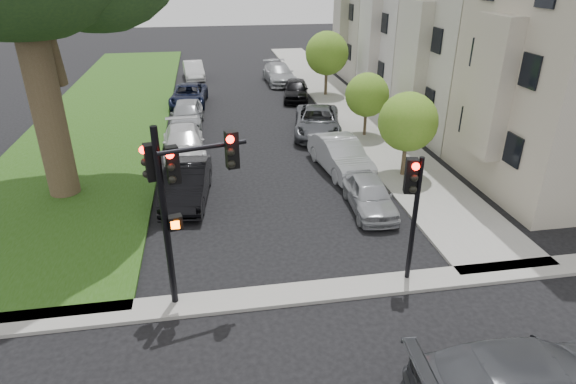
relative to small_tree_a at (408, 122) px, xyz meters
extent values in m
plane|color=black|center=(-6.20, -9.88, -2.63)|extent=(140.00, 140.00, 0.00)
cube|color=#335C23|center=(-15.20, 14.12, -2.57)|extent=(8.00, 44.00, 0.12)
cube|color=#A7A59D|center=(0.55, 14.12, -2.57)|extent=(3.50, 44.00, 0.12)
cube|color=#A7A59D|center=(-6.20, -7.88, -2.57)|extent=(60.00, 1.00, 0.12)
cube|color=#AAA896|center=(2.45, -1.88, 1.87)|extent=(0.70, 2.20, 5.50)
cube|color=black|center=(2.75, -1.88, 2.87)|extent=(0.08, 3.60, 6.00)
cube|color=#A29B82|center=(6.30, 5.62, 2.37)|extent=(7.00, 7.40, 10.00)
cube|color=#A29B82|center=(2.45, 5.62, 1.87)|extent=(0.70, 2.20, 5.50)
cube|color=black|center=(2.75, 5.62, 2.87)|extent=(0.08, 3.60, 6.00)
cube|color=beige|center=(6.30, 13.12, 2.37)|extent=(7.00, 7.40, 10.00)
cube|color=beige|center=(2.45, 13.12, 1.87)|extent=(0.70, 2.20, 5.50)
cube|color=black|center=(2.75, 13.12, 2.87)|extent=(0.08, 3.60, 6.00)
cube|color=tan|center=(6.30, 20.62, 2.37)|extent=(7.00, 7.40, 10.00)
cube|color=tan|center=(2.45, 20.62, 1.87)|extent=(0.70, 2.20, 5.50)
cube|color=black|center=(2.75, 20.62, 2.87)|extent=(0.08, 3.60, 6.00)
cylinder|color=#4A3B23|center=(-14.93, 0.57, 1.81)|extent=(1.22, 1.22, 8.87)
cylinder|color=#4A3B23|center=(0.00, 0.00, -1.69)|extent=(0.19, 0.19, 1.88)
sphere|color=olive|center=(0.00, 0.00, 0.01)|extent=(2.63, 2.63, 2.63)
cylinder|color=#4A3B23|center=(0.00, 5.72, -1.77)|extent=(0.17, 0.17, 1.72)
sphere|color=olive|center=(0.00, 5.72, -0.22)|extent=(2.41, 2.41, 2.41)
cylinder|color=#4A3B23|center=(0.00, 15.08, -1.52)|extent=(0.22, 0.22, 2.21)
sphere|color=olive|center=(0.00, 15.08, 0.46)|extent=(3.09, 3.09, 3.09)
cylinder|color=black|center=(-10.00, -7.68, 0.08)|extent=(0.23, 0.23, 5.41)
cylinder|color=black|center=(-8.86, -7.68, 2.15)|extent=(2.25, 0.67, 0.12)
cube|color=black|center=(-9.64, -7.68, 1.74)|extent=(0.37, 0.34, 0.99)
cube|color=black|center=(-8.13, -7.68, 2.05)|extent=(0.37, 0.34, 0.99)
cube|color=black|center=(-10.21, -7.42, 1.74)|extent=(0.34, 0.37, 0.99)
sphere|color=#FF0C05|center=(-9.64, -7.84, 2.07)|extent=(0.21, 0.21, 0.21)
sphere|color=black|center=(-9.64, -7.84, 1.41)|extent=(0.21, 0.21, 0.21)
cube|color=black|center=(-9.74, -7.68, 0.08)|extent=(0.42, 0.34, 0.40)
cube|color=#FF5905|center=(-9.74, -7.83, 0.08)|extent=(0.23, 0.03, 0.23)
cylinder|color=black|center=(-2.90, -7.68, -0.56)|extent=(0.18, 0.18, 4.13)
cube|color=black|center=(-3.17, -7.68, 0.96)|extent=(0.38, 0.35, 1.03)
sphere|color=#FF0C05|center=(-3.17, -7.85, 1.31)|extent=(0.22, 0.22, 0.22)
imported|color=#3F4247|center=(-2.14, -12.73, -1.83)|extent=(5.59, 2.52, 1.59)
imported|color=#999BA0|center=(-2.59, -2.95, -1.96)|extent=(1.79, 4.01, 1.34)
imported|color=#999BA0|center=(-2.68, 1.15, -1.83)|extent=(2.28, 5.00, 1.59)
imported|color=#3F4247|center=(-2.56, 6.55, -1.86)|extent=(3.61, 5.91, 1.53)
imported|color=black|center=(-2.38, 14.35, -1.89)|extent=(2.49, 4.56, 1.47)
imported|color=#999BA0|center=(-2.77, 19.77, -1.86)|extent=(2.37, 5.40, 1.54)
imported|color=black|center=(-9.75, -0.85, -1.85)|extent=(2.15, 4.86, 1.55)
imported|color=silver|center=(-10.01, 4.29, -1.90)|extent=(2.33, 5.12, 1.45)
imported|color=#999BA0|center=(-9.95, 9.31, -1.85)|extent=(2.01, 4.64, 1.56)
imported|color=black|center=(-9.93, 14.18, -1.93)|extent=(2.73, 5.20, 1.40)
imported|color=silver|center=(-9.67, 22.53, -1.90)|extent=(1.93, 4.53, 1.45)
camera|label=1|loc=(-8.64, -19.30, 6.39)|focal=30.00mm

